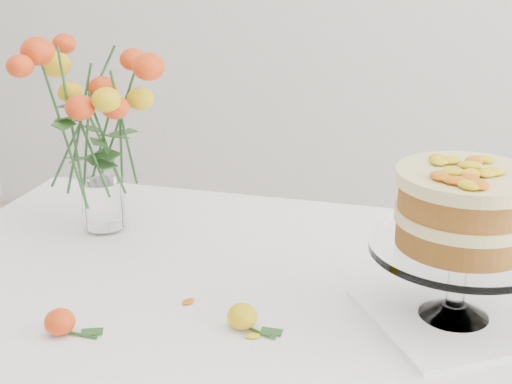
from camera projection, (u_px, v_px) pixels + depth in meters
table at (268, 324)px, 1.35m from camera, size 1.43×0.93×0.76m
napkin at (453, 317)px, 1.20m from camera, size 0.37×0.37×0.01m
cake_stand at (464, 217)px, 1.14m from camera, size 0.30×0.30×0.27m
rose_vase at (96, 112)px, 1.48m from camera, size 0.38×0.38×0.45m
loose_rose_near at (243, 316)px, 1.17m from camera, size 0.09×0.05×0.04m
loose_rose_far at (60, 322)px, 1.16m from camera, size 0.09×0.05×0.04m
stray_petal_a at (188, 302)px, 1.26m from camera, size 0.03×0.02×0.00m
stray_petal_b at (236, 321)px, 1.20m from camera, size 0.03×0.02×0.00m
stray_petal_c at (253, 336)px, 1.15m from camera, size 0.03×0.02×0.00m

